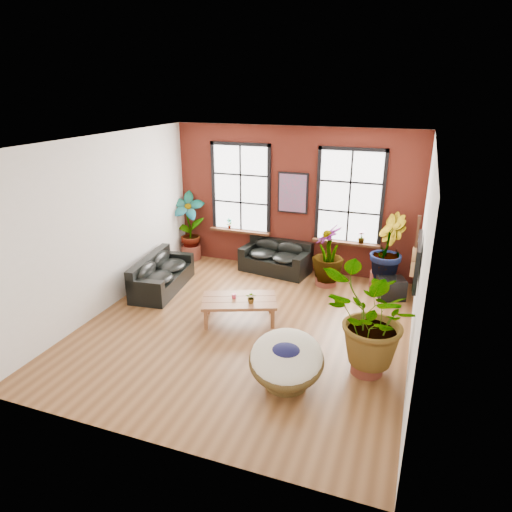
% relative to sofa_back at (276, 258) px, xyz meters
% --- Properties ---
extents(room, '(6.04, 6.54, 3.54)m').
position_rel_sofa_back_xyz_m(room, '(0.31, -2.77, 1.40)').
color(room, brown).
rests_on(room, ground).
extents(sofa_back, '(1.79, 1.07, 0.77)m').
position_rel_sofa_back_xyz_m(sofa_back, '(0.00, 0.00, 0.00)').
color(sofa_back, black).
rests_on(sofa_back, ground).
extents(sofa_left, '(1.02, 2.00, 0.76)m').
position_rel_sofa_back_xyz_m(sofa_left, '(-2.14, -1.92, -0.01)').
color(sofa_left, black).
rests_on(sofa_left, ground).
extents(coffee_table, '(1.63, 1.29, 0.55)m').
position_rel_sofa_back_xyz_m(coffee_table, '(0.10, -2.70, 0.06)').
color(coffee_table, brown).
rests_on(coffee_table, ground).
extents(papasan_chair, '(1.33, 1.34, 0.87)m').
position_rel_sofa_back_xyz_m(papasan_chair, '(1.55, -4.38, 0.10)').
color(papasan_chair, '#523F1D').
rests_on(papasan_chair, ground).
extents(poster, '(0.74, 0.06, 0.98)m').
position_rel_sofa_back_xyz_m(poster, '(0.31, 0.27, 1.60)').
color(poster, black).
rests_on(poster, room).
extents(tv_wall_unit, '(0.13, 1.86, 1.20)m').
position_rel_sofa_back_xyz_m(tv_wall_unit, '(3.24, -2.32, 1.19)').
color(tv_wall_unit, black).
rests_on(tv_wall_unit, room).
extents(media_box, '(0.68, 0.63, 0.46)m').
position_rel_sofa_back_xyz_m(media_box, '(2.82, -0.63, -0.12)').
color(media_box, black).
rests_on(media_box, ground).
extents(pot_back_left, '(0.59, 0.59, 0.37)m').
position_rel_sofa_back_xyz_m(pot_back_left, '(-2.40, 0.05, -0.16)').
color(pot_back_left, brown).
rests_on(pot_back_left, ground).
extents(pot_back_right, '(0.63, 0.63, 0.39)m').
position_rel_sofa_back_xyz_m(pot_back_right, '(2.58, -0.17, -0.15)').
color(pot_back_right, brown).
rests_on(pot_back_right, ground).
extents(pot_right_wall, '(0.58, 0.58, 0.38)m').
position_rel_sofa_back_xyz_m(pot_right_wall, '(2.68, -3.61, -0.16)').
color(pot_right_wall, brown).
rests_on(pot_right_wall, ground).
extents(pot_mid, '(0.57, 0.57, 0.36)m').
position_rel_sofa_back_xyz_m(pot_mid, '(1.35, -0.41, -0.17)').
color(pot_mid, brown).
rests_on(pot_mid, ground).
extents(floor_plant_back_left, '(1.02, 0.86, 1.65)m').
position_rel_sofa_back_xyz_m(floor_plant_back_left, '(-2.42, 0.04, 0.63)').
color(floor_plant_back_left, '#144E23').
rests_on(floor_plant_back_left, ground).
extents(floor_plant_back_right, '(0.78, 0.94, 1.59)m').
position_rel_sofa_back_xyz_m(floor_plant_back_right, '(2.62, -0.15, 0.60)').
color(floor_plant_back_right, '#144E23').
rests_on(floor_plant_back_right, ground).
extents(floor_plant_right_wall, '(1.89, 1.91, 1.60)m').
position_rel_sofa_back_xyz_m(floor_plant_right_wall, '(2.69, -3.64, 0.61)').
color(floor_plant_right_wall, '#144E23').
rests_on(floor_plant_right_wall, ground).
extents(floor_plant_mid, '(0.87, 0.87, 1.30)m').
position_rel_sofa_back_xyz_m(floor_plant_mid, '(1.37, -0.42, 0.44)').
color(floor_plant_mid, '#144E23').
rests_on(floor_plant_mid, ground).
extents(table_plant, '(0.24, 0.22, 0.23)m').
position_rel_sofa_back_xyz_m(table_plant, '(0.38, -2.77, 0.23)').
color(table_plant, '#144E23').
rests_on(table_plant, coffee_table).
extents(sill_plant_left, '(0.17, 0.17, 0.27)m').
position_rel_sofa_back_xyz_m(sill_plant_left, '(-1.34, 0.22, 0.69)').
color(sill_plant_left, '#144E23').
rests_on(sill_plant_left, room).
extents(sill_plant_right, '(0.19, 0.19, 0.27)m').
position_rel_sofa_back_xyz_m(sill_plant_right, '(2.01, 0.22, 0.69)').
color(sill_plant_right, '#144E23').
rests_on(sill_plant_right, room).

